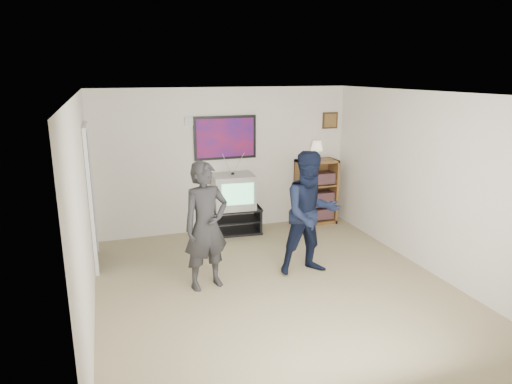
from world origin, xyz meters
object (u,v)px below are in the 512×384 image
media_stand (234,220)px  bookshelf (316,192)px  person_short (311,213)px  crt_television (233,191)px  person_tall (206,226)px

media_stand → bookshelf: bookshelf is taller
media_stand → person_short: 2.09m
media_stand → person_short: size_ratio=0.56×
crt_television → person_short: size_ratio=0.40×
crt_television → person_tall: size_ratio=0.41×
media_stand → person_tall: (-0.90, -1.90, 0.61)m
media_stand → person_tall: 2.19m
person_tall → crt_television: bearing=51.5°
person_tall → person_short: person_short is taller
crt_television → bookshelf: (1.61, 0.05, -0.16)m
crt_television → person_tall: bearing=-111.5°
bookshelf → person_tall: size_ratio=0.71×
person_tall → bookshelf: bearing=24.7°
media_stand → person_tall: size_ratio=0.57×
person_tall → person_short: (1.46, -0.02, 0.03)m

